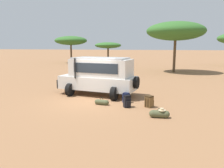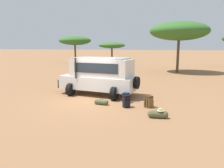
% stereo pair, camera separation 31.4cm
% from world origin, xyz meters
% --- Properties ---
extents(ground_plane, '(320.00, 320.00, 0.00)m').
position_xyz_m(ground_plane, '(0.00, 0.00, 0.00)').
color(ground_plane, '#936642').
extents(safari_vehicle, '(5.46, 3.15, 2.44)m').
position_xyz_m(safari_vehicle, '(0.04, 1.76, 1.29)').
color(safari_vehicle, silver).
rests_on(safari_vehicle, ground_plane).
extents(backpack_beside_front_wheel, '(0.43, 0.44, 0.63)m').
position_xyz_m(backpack_beside_front_wheel, '(2.33, -0.67, 0.30)').
color(backpack_beside_front_wheel, black).
rests_on(backpack_beside_front_wheel, ground_plane).
extents(backpack_cluster_center, '(0.40, 0.43, 0.56)m').
position_xyz_m(backpack_cluster_center, '(2.09, 0.30, 0.27)').
color(backpack_cluster_center, navy).
rests_on(backpack_cluster_center, ground_plane).
extents(backpack_near_rear_wheel, '(0.49, 0.51, 0.62)m').
position_xyz_m(backpack_near_rear_wheel, '(3.44, -0.36, 0.30)').
color(backpack_near_rear_wheel, brown).
rests_on(backpack_near_rear_wheel, ground_plane).
extents(duffel_bag_low_black_case, '(0.91, 0.39, 0.44)m').
position_xyz_m(duffel_bag_low_black_case, '(4.03, -1.94, 0.17)').
color(duffel_bag_low_black_case, '#4C5133').
rests_on(duffel_bag_low_black_case, ground_plane).
extents(duffel_bag_soft_canvas, '(0.82, 0.34, 0.39)m').
position_xyz_m(duffel_bag_soft_canvas, '(0.90, -0.53, 0.14)').
color(duffel_bag_soft_canvas, '#4C5133').
rests_on(duffel_bag_soft_canvas, ground_plane).
extents(acacia_tree_far_left, '(6.05, 5.32, 4.94)m').
position_xyz_m(acacia_tree_far_left, '(-13.39, 26.37, 4.10)').
color(acacia_tree_far_left, brown).
rests_on(acacia_tree_far_left, ground_plane).
extents(acacia_tree_left_mid, '(4.72, 4.66, 3.79)m').
position_xyz_m(acacia_tree_left_mid, '(-6.31, 26.65, 3.23)').
color(acacia_tree_left_mid, brown).
rests_on(acacia_tree_left_mid, ground_plane).
extents(acacia_tree_centre_back, '(6.87, 6.02, 5.99)m').
position_xyz_m(acacia_tree_centre_back, '(4.98, 15.93, 4.87)').
color(acacia_tree_centre_back, brown).
rests_on(acacia_tree_centre_back, ground_plane).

